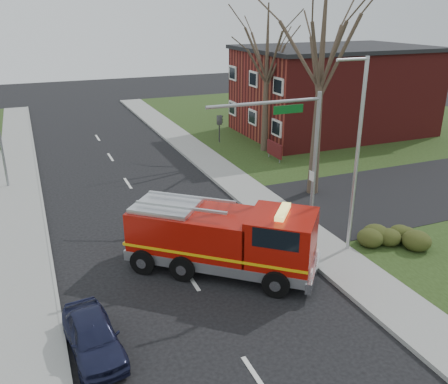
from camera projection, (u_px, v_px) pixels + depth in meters
name	position (u px, v px, depth m)	size (l,w,h in m)	color
ground	(191.00, 278.00, 18.96)	(120.00, 120.00, 0.00)	black
sidewalk_right	(322.00, 249.00, 21.17)	(2.40, 80.00, 0.15)	gray
sidewalk_left	(24.00, 312.00, 16.71)	(2.40, 80.00, 0.15)	gray
brick_building	(334.00, 90.00, 39.97)	(15.40, 10.40, 7.25)	maroon
health_center_sign	(274.00, 150.00, 33.18)	(0.12, 2.00, 1.40)	#521315
hedge_corner	(389.00, 237.00, 21.13)	(2.80, 2.00, 0.90)	#293613
bare_tree_near	(321.00, 63.00, 24.87)	(6.00, 6.00, 12.00)	#352A1F
bare_tree_far	(267.00, 63.00, 33.49)	(5.25, 5.25, 10.50)	#352A1F
traffic_signal_mast	(291.00, 142.00, 20.43)	(5.29, 0.18, 6.80)	gray
streetlight_pole	(356.00, 153.00, 19.46)	(1.48, 0.16, 8.40)	#B7BABF
fire_engine	(224.00, 240.00, 19.11)	(7.34, 6.77, 3.01)	#9C0F07
parked_car_maroon	(93.00, 336.00, 14.67)	(1.46, 3.63, 1.24)	#191C38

